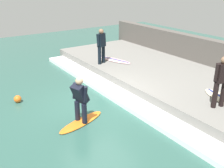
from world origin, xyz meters
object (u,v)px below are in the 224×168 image
object	(u,v)px
surfer_riding	(80,98)
surfer_waiting_far	(101,44)
surfboard_waiting_near	(222,98)
marker_buoy	(18,99)
surfer_waiting_near	(222,79)
surfboard_riding	(81,122)
surfboard_waiting_far	(114,60)

from	to	relation	value
surfer_riding	surfer_waiting_far	xyz separation A→B (m)	(3.05, 3.61, 0.53)
surfboard_waiting_near	marker_buoy	world-z (taller)	surfboard_waiting_near
surfboard_waiting_near	surfer_waiting_far	xyz separation A→B (m)	(-1.23, 5.67, 0.89)
surfer_waiting_far	marker_buoy	distance (m)	4.59
surfer_waiting_far	surfer_waiting_near	bearing A→B (deg)	-84.17
surfboard_riding	marker_buoy	distance (m)	2.91
surfboard_waiting_near	surfboard_waiting_far	xyz separation A→B (m)	(-0.47, 5.70, -0.00)
surfboard_riding	surfboard_waiting_far	xyz separation A→B (m)	(3.80, 3.64, 0.50)
surfer_waiting_near	surfer_waiting_far	distance (m)	5.95
surfer_waiting_near	surfboard_waiting_far	distance (m)	6.02
surfer_riding	surfboard_waiting_near	bearing A→B (deg)	-25.69
surfer_waiting_near	surfboard_waiting_near	distance (m)	1.12
surfer_waiting_near	marker_buoy	xyz separation A→B (m)	(-4.90, 4.94, -1.29)
surfboard_riding	surfer_waiting_far	size ratio (longest dim) A/B	1.13
surfboard_riding	surfboard_waiting_far	size ratio (longest dim) A/B	0.92
surfer_riding	surfboard_waiting_far	xyz separation A→B (m)	(3.80, 3.64, -0.36)
surfer_waiting_near	surfer_waiting_far	world-z (taller)	surfer_waiting_near
surfboard_riding	surfboard_waiting_near	xyz separation A→B (m)	(4.28, -2.06, 0.50)
surfboard_waiting_near	surfboard_waiting_far	world-z (taller)	same
surfer_riding	marker_buoy	world-z (taller)	surfer_riding
surfer_waiting_near	marker_buoy	bearing A→B (deg)	134.78
surfer_waiting_near	surfboard_waiting_far	xyz separation A→B (m)	(0.15, 5.95, -0.90)
surfer_riding	marker_buoy	bearing A→B (deg)	115.28
surfer_waiting_far	surfboard_waiting_near	bearing A→B (deg)	-77.80
surfboard_waiting_far	surfboard_waiting_near	bearing A→B (deg)	-85.26
surfboard_waiting_near	marker_buoy	distance (m)	7.25
marker_buoy	surfer_waiting_near	bearing A→B (deg)	-45.22
surfer_waiting_near	surfboard_waiting_near	world-z (taller)	surfer_waiting_near
surfer_riding	surfer_waiting_far	size ratio (longest dim) A/B	0.91
surfer_waiting_near	surfboard_waiting_near	xyz separation A→B (m)	(0.62, 0.25, -0.90)
surfer_waiting_far	surfboard_waiting_far	xyz separation A→B (m)	(0.75, 0.03, -0.89)
surfboard_waiting_near	surfer_riding	bearing A→B (deg)	154.31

